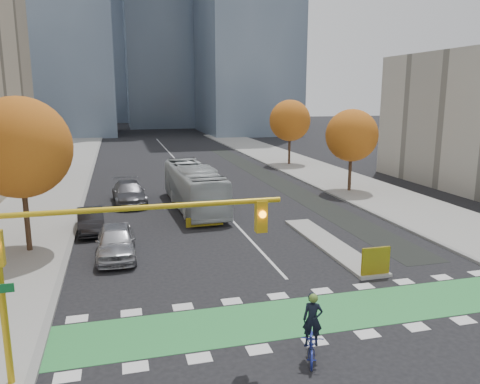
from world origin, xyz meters
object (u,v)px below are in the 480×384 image
tree_east_near (352,135)px  bus (194,187)px  tree_west (20,148)px  parked_car_a (116,241)px  parked_car_b (91,221)px  cyclist (312,337)px  hazard_board (376,261)px  parked_car_c (129,193)px  traffic_signal_west (96,247)px  tree_east_far (290,121)px

tree_east_near → bus: (-13.89, -2.36, -3.26)m
tree_west → parked_car_a: (4.49, -1.87, -4.78)m
tree_east_near → bus: tree_east_near is taller
parked_car_b → parked_car_a: bearing=-77.4°
parked_car_b → cyclist: bearing=-69.5°
hazard_board → parked_car_c: size_ratio=0.24×
tree_east_near → parked_car_b: size_ratio=1.63×
traffic_signal_west → tree_east_near: bearing=48.5°
traffic_signal_west → cyclist: (6.41, -0.81, -3.29)m
tree_west → traffic_signal_west: size_ratio=0.96×
tree_west → bus: bearing=37.1°
tree_west → parked_car_b: bearing=46.2°
traffic_signal_west → bus: size_ratio=0.74×
traffic_signal_west → parked_car_a: traffic_signal_west is taller
bus → parked_car_b: bearing=-150.0°
cyclist → parked_car_b: bearing=136.5°
tree_east_far → tree_west: bearing=-133.3°
parked_car_a → parked_car_c: parked_car_c is taller
tree_east_near → parked_car_a: tree_east_near is taller
tree_east_far → cyclist: 41.99m
parked_car_b → parked_car_c: bearing=66.8°
parked_car_a → parked_car_c: bearing=85.7°
hazard_board → parked_car_c: (-10.50, 18.10, 0.04)m
parked_car_a → parked_car_c: 12.21m
tree_east_far → parked_car_c: 25.04m
tree_east_near → bus: size_ratio=0.62×
tree_east_near → parked_car_a: (-19.51, -11.87, -4.03)m
bus → parked_car_b: 8.47m
hazard_board → tree_west: (-16.00, 7.80, 4.82)m
traffic_signal_west → bus: bearing=73.3°
tree_west → parked_car_a: tree_west is taller
hazard_board → parked_car_c: 20.92m
cyclist → parked_car_b: size_ratio=0.51×
tree_west → tree_east_near: (24.00, 10.00, -0.75)m
tree_east_near → bus: bearing=-170.4°
tree_east_far → parked_car_c: size_ratio=1.32×
hazard_board → tree_east_near: (8.00, 17.80, 4.06)m
parked_car_c → bus: bearing=-33.4°
hazard_board → tree_east_far: (8.50, 33.80, 4.44)m
parked_car_c → cyclist: bearing=-81.6°
tree_east_near → traffic_signal_west: tree_east_near is taller
traffic_signal_west → cyclist: bearing=-7.2°
tree_east_far → cyclist: tree_east_far is taller
cyclist → parked_car_b: (-7.48, 16.45, -0.02)m
tree_west → bus: 13.30m
bus → parked_car_a: size_ratio=2.34×
traffic_signal_west → hazard_board: bearing=21.5°
traffic_signal_west → parked_car_c: size_ratio=1.47×
tree_west → parked_car_c: bearing=61.9°
tree_east_far → parked_car_a: bearing=-125.7°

